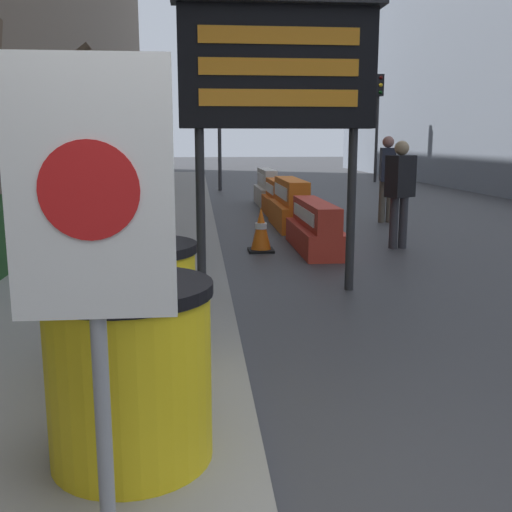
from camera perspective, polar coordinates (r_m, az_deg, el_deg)
bare_tree at (r=9.70m, az=-20.12°, el=10.44°), size 1.78×1.94×3.36m
barrel_drum_foreground at (r=3.01m, az=-11.93°, el=-10.71°), size 0.82×0.82×0.89m
barrel_drum_middle at (r=4.07m, az=-11.31°, el=-4.96°), size 0.82×0.82×0.89m
warning_sign at (r=2.15m, az=-15.33°, el=2.64°), size 0.57×0.08×1.83m
message_board at (r=6.65m, az=2.09°, el=17.38°), size 2.23×0.36×3.17m
jersey_barrier_red_striped at (r=9.36m, az=5.66°, el=2.59°), size 0.61×2.14×0.76m
jersey_barrier_orange_near at (r=11.79m, az=3.33°, el=4.75°), size 0.65×2.09×0.95m
jersey_barrier_orange_far at (r=13.87m, az=2.00°, el=5.43°), size 0.54×1.68×0.80m
jersey_barrier_white at (r=15.90m, az=1.03°, el=6.37°), size 0.51×2.05×0.95m
traffic_cone_near at (r=9.18m, az=0.48°, el=2.51°), size 0.39×0.39×0.69m
traffic_light_near_curb at (r=20.53m, az=-3.53°, el=14.93°), size 0.28×0.45×4.32m
traffic_light_far_side at (r=25.14m, az=11.58°, el=13.90°), size 0.28×0.45×4.25m
pedestrian_worker at (r=9.67m, az=13.56°, el=6.54°), size 0.51×0.46×1.68m
pedestrian_passerby at (r=12.74m, az=12.38°, el=7.83°), size 0.37×0.51×1.77m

